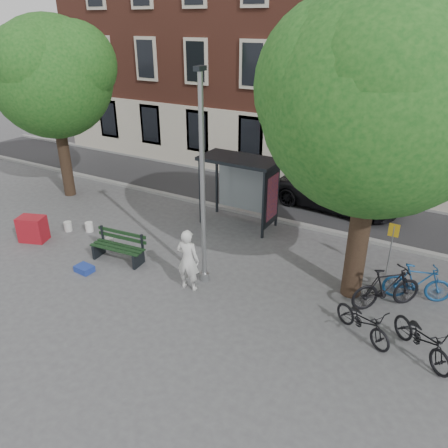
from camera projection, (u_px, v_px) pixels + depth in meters
ground at (205, 280)px, 13.16m from camera, size 90.00×90.00×0.00m
road at (292, 203)px, 18.65m from camera, size 40.00×4.00×0.01m
curb_near at (273, 219)px, 17.06m from camera, size 40.00×0.25×0.12m
curb_far at (308, 187)px, 20.20m from camera, size 40.00×0.25×0.12m
building_row at (350, 22)px, 20.37m from camera, size 30.00×8.00×14.00m
lamppost at (203, 194)px, 11.98m from camera, size 0.28×0.35×6.11m
tree_right at (379, 92)px, 10.05m from camera, size 5.76×5.60×8.20m
tree_left at (49, 72)px, 17.25m from camera, size 5.18×4.86×7.40m
bus_shelter at (250, 177)px, 15.84m from camera, size 2.85×1.45×2.62m
painter at (188, 260)px, 12.37m from camera, size 0.74×0.54×1.88m
bench at (119, 248)px, 14.08m from camera, size 1.88×0.77×0.94m
bike_a at (363, 321)px, 10.65m from camera, size 1.80×1.42×0.91m
bike_b at (417, 283)px, 12.03m from camera, size 1.90×1.03×1.10m
bike_c at (423, 338)px, 10.01m from camera, size 1.83×1.76×0.99m
bike_d at (387, 288)px, 11.68m from camera, size 1.87×1.80×1.22m
car_dark at (339, 192)px, 17.88m from camera, size 5.27×2.83×1.41m
red_stand at (33, 229)px, 15.33m from camera, size 1.05×0.87×0.90m
blue_crate at (84, 269)px, 13.55m from camera, size 0.58×0.44×0.20m
bucket_a at (68, 226)px, 16.14m from camera, size 0.30×0.30×0.36m
bucket_b at (110, 243)px, 14.97m from camera, size 0.36×0.36×0.36m
bucket_c at (89, 227)px, 16.09m from camera, size 0.33×0.33×0.36m
notice_sign at (392, 240)px, 12.80m from camera, size 0.31×0.04×1.77m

